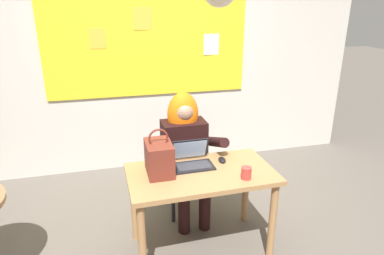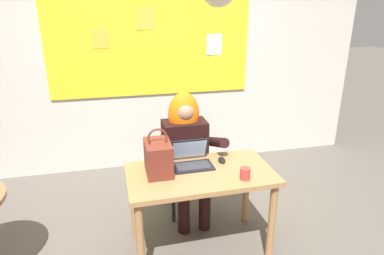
{
  "view_description": "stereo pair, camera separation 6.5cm",
  "coord_description": "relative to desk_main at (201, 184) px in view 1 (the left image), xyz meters",
  "views": [
    {
      "loc": [
        -0.54,
        -2.33,
        2.02
      ],
      "look_at": [
        0.16,
        0.32,
        1.01
      ],
      "focal_mm": 31.8,
      "sensor_mm": 36.0,
      "label": 1
    },
    {
      "loc": [
        -0.47,
        -2.34,
        2.02
      ],
      "look_at": [
        0.16,
        0.32,
        1.01
      ],
      "focal_mm": 31.8,
      "sensor_mm": 36.0,
      "label": 2
    }
  ],
  "objects": [
    {
      "name": "laptop",
      "position": [
        -0.04,
        0.14,
        0.16
      ],
      "size": [
        0.33,
        0.28,
        0.2
      ],
      "rotation": [
        0.0,
        0.0,
        0.01
      ],
      "color": "black",
      "rests_on": "desk_main"
    },
    {
      "name": "wall_back_bulletin",
      "position": [
        -0.15,
        1.78,
        0.69
      ],
      "size": [
        5.42,
        1.97,
        2.6
      ],
      "color": "beige",
      "rests_on": "ground"
    },
    {
      "name": "person_costumed",
      "position": [
        0.01,
        0.56,
        0.1
      ],
      "size": [
        0.6,
        0.61,
        1.24
      ],
      "rotation": [
        0.0,
        0.0,
        -1.55
      ],
      "color": "black",
      "rests_on": "ground"
    },
    {
      "name": "handbag",
      "position": [
        -0.33,
        0.07,
        0.25
      ],
      "size": [
        0.2,
        0.3,
        0.38
      ],
      "rotation": [
        0.0,
        0.0,
        0.14
      ],
      "color": "maroon",
      "rests_on": "desk_main"
    },
    {
      "name": "coffee_mug",
      "position": [
        0.31,
        -0.19,
        0.16
      ],
      "size": [
        0.08,
        0.08,
        0.09
      ],
      "primitive_type": "cylinder",
      "color": "#B23833",
      "rests_on": "desk_main"
    },
    {
      "name": "desk_main",
      "position": [
        0.0,
        0.0,
        0.0
      ],
      "size": [
        1.19,
        0.67,
        0.74
      ],
      "rotation": [
        0.0,
        0.0,
        0.02
      ],
      "color": "#A37547",
      "rests_on": "ground"
    },
    {
      "name": "chair_at_desk",
      "position": [
        0.0,
        0.69,
        -0.13
      ],
      "size": [
        0.44,
        0.44,
        0.89
      ],
      "rotation": [
        0.0,
        0.0,
        -1.52
      ],
      "color": "#2D3347",
      "rests_on": "ground"
    },
    {
      "name": "computer_mouse",
      "position": [
        0.23,
        0.13,
        0.13
      ],
      "size": [
        0.07,
        0.11,
        0.03
      ],
      "primitive_type": "ellipsoid",
      "rotation": [
        0.0,
        0.0,
        -0.13
      ],
      "color": "black",
      "rests_on": "desk_main"
    },
    {
      "name": "ground_plane",
      "position": [
        -0.15,
        -0.02,
        -0.63
      ],
      "size": [
        24.0,
        24.0,
        0.0
      ],
      "primitive_type": "plane",
      "color": "#5B544C"
    }
  ]
}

